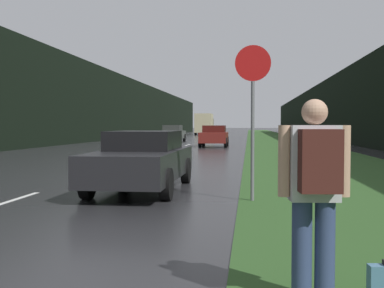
{
  "coord_description": "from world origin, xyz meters",
  "views": [
    {
      "loc": [
        4.67,
        -0.96,
        1.49
      ],
      "look_at": [
        2.77,
        15.08,
        0.87
      ],
      "focal_mm": 45.0,
      "sensor_mm": 36.0,
      "label": 1
    }
  ],
  "objects_px": {
    "hitchhiker_with_backpack": "(315,188)",
    "car_oncoming": "(173,133)",
    "car_passing_near": "(143,160)",
    "delivery_truck": "(205,124)",
    "car_passing_far": "(214,136)",
    "stop_sign": "(253,106)"
  },
  "relations": [
    {
      "from": "hitchhiker_with_backpack",
      "to": "car_oncoming",
      "type": "height_order",
      "value": "hitchhiker_with_backpack"
    },
    {
      "from": "car_passing_near",
      "to": "delivery_truck",
      "type": "height_order",
      "value": "delivery_truck"
    },
    {
      "from": "hitchhiker_with_backpack",
      "to": "car_oncoming",
      "type": "xyz_separation_m",
      "value": [
        -7.44,
        39.41,
        -0.21
      ]
    },
    {
      "from": "hitchhiker_with_backpack",
      "to": "car_passing_far",
      "type": "height_order",
      "value": "hitchhiker_with_backpack"
    },
    {
      "from": "stop_sign",
      "to": "hitchhiker_with_backpack",
      "type": "height_order",
      "value": "stop_sign"
    },
    {
      "from": "car_passing_near",
      "to": "delivery_truck",
      "type": "relative_size",
      "value": 0.65
    },
    {
      "from": "stop_sign",
      "to": "hitchhiker_with_backpack",
      "type": "distance_m",
      "value": 5.53
    },
    {
      "from": "car_passing_near",
      "to": "stop_sign",
      "type": "bearing_deg",
      "value": 150.31
    },
    {
      "from": "car_passing_far",
      "to": "delivery_truck",
      "type": "height_order",
      "value": "delivery_truck"
    },
    {
      "from": "stop_sign",
      "to": "car_oncoming",
      "type": "distance_m",
      "value": 34.69
    },
    {
      "from": "car_oncoming",
      "to": "delivery_truck",
      "type": "distance_m",
      "value": 31.56
    },
    {
      "from": "stop_sign",
      "to": "delivery_truck",
      "type": "bearing_deg",
      "value": 96.08
    },
    {
      "from": "car_passing_near",
      "to": "car_passing_far",
      "type": "bearing_deg",
      "value": -90.0
    },
    {
      "from": "car_passing_near",
      "to": "car_oncoming",
      "type": "bearing_deg",
      "value": -82.17
    },
    {
      "from": "hitchhiker_with_backpack",
      "to": "delivery_truck",
      "type": "relative_size",
      "value": 0.23
    },
    {
      "from": "stop_sign",
      "to": "car_passing_near",
      "type": "relative_size",
      "value": 0.64
    },
    {
      "from": "car_oncoming",
      "to": "car_passing_near",
      "type": "bearing_deg",
      "value": -82.17
    },
    {
      "from": "car_passing_far",
      "to": "delivery_truck",
      "type": "distance_m",
      "value": 41.47
    },
    {
      "from": "hitchhiker_with_backpack",
      "to": "car_oncoming",
      "type": "bearing_deg",
      "value": 94.99
    },
    {
      "from": "stop_sign",
      "to": "car_passing_far",
      "type": "height_order",
      "value": "stop_sign"
    },
    {
      "from": "stop_sign",
      "to": "car_passing_far",
      "type": "bearing_deg",
      "value": 95.88
    },
    {
      "from": "hitchhiker_with_backpack",
      "to": "car_passing_near",
      "type": "xyz_separation_m",
      "value": [
        -2.97,
        6.87,
        -0.28
      ]
    }
  ]
}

